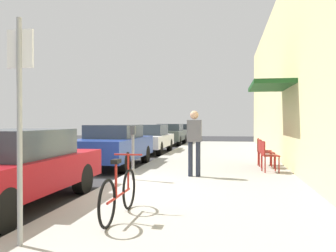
{
  "coord_description": "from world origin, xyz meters",
  "views": [
    {
      "loc": [
        2.75,
        -7.51,
        1.54
      ],
      "look_at": [
        0.73,
        4.32,
        1.39
      ],
      "focal_mm": 37.93,
      "sensor_mm": 36.0,
      "label": 1
    }
  ],
  "objects": [
    {
      "name": "cafe_chair_0",
      "position": [
        3.83,
        2.77,
        0.62
      ],
      "size": [
        0.49,
        0.49,
        0.87
      ],
      "color": "maroon",
      "rests_on": "sidewalk_slab"
    },
    {
      "name": "parked_car_1",
      "position": [
        -1.1,
        4.03,
        0.74
      ],
      "size": [
        1.8,
        4.4,
        1.43
      ],
      "color": "navy",
      "rests_on": "ground_plane"
    },
    {
      "name": "parked_car_2",
      "position": [
        -1.1,
        9.52,
        0.72
      ],
      "size": [
        1.8,
        4.4,
        1.39
      ],
      "color": "silver",
      "rests_on": "ground_plane"
    },
    {
      "name": "cafe_chair_2",
      "position": [
        3.83,
        4.42,
        0.62
      ],
      "size": [
        0.5,
        0.5,
        0.87
      ],
      "color": "maroon",
      "rests_on": "sidewalk_slab"
    },
    {
      "name": "parking_meter",
      "position": [
        0.45,
        0.86,
        0.89
      ],
      "size": [
        0.12,
        0.1,
        1.32
      ],
      "color": "slate",
      "rests_on": "sidewalk_slab"
    },
    {
      "name": "parked_car_0",
      "position": [
        -1.1,
        -1.73,
        0.72
      ],
      "size": [
        1.8,
        4.4,
        1.39
      ],
      "color": "maroon",
      "rests_on": "ground_plane"
    },
    {
      "name": "ground_plane",
      "position": [
        0.0,
        0.0,
        0.0
      ],
      "size": [
        60.0,
        60.0,
        0.0
      ],
      "primitive_type": "plane",
      "color": "#2D2D30"
    },
    {
      "name": "parked_car_4",
      "position": [
        -1.1,
        21.18,
        0.71
      ],
      "size": [
        1.8,
        4.4,
        1.34
      ],
      "color": "black",
      "rests_on": "ground_plane"
    },
    {
      "name": "building_facade",
      "position": [
        4.65,
        2.01,
        3.05
      ],
      "size": [
        1.4,
        32.0,
        6.1
      ],
      "color": "beige",
      "rests_on": "ground_plane"
    },
    {
      "name": "street_sign",
      "position": [
        0.4,
        -3.81,
        1.64
      ],
      "size": [
        0.32,
        0.06,
        2.6
      ],
      "color": "gray",
      "rests_on": "sidewalk_slab"
    },
    {
      "name": "sidewalk_slab",
      "position": [
        2.25,
        2.0,
        0.06
      ],
      "size": [
        4.5,
        32.0,
        0.12
      ],
      "primitive_type": "cube",
      "color": "#9E9B93",
      "rests_on": "ground_plane"
    },
    {
      "name": "parked_car_3",
      "position": [
        -1.1,
        15.81,
        0.73
      ],
      "size": [
        1.8,
        4.4,
        1.39
      ],
      "color": "#47514C",
      "rests_on": "ground_plane"
    },
    {
      "name": "pedestrian_standing",
      "position": [
        1.88,
        1.62,
        1.12
      ],
      "size": [
        0.36,
        0.22,
        1.7
      ],
      "color": "#232838",
      "rests_on": "sidewalk_slab"
    },
    {
      "name": "cafe_chair_1",
      "position": [
        3.83,
        3.74,
        0.62
      ],
      "size": [
        0.47,
        0.47,
        0.87
      ],
      "color": "maroon",
      "rests_on": "sidewalk_slab"
    },
    {
      "name": "bicycle_0",
      "position": [
        1.16,
        -2.5,
        0.48
      ],
      "size": [
        0.46,
        1.71,
        0.9
      ],
      "color": "black",
      "rests_on": "sidewalk_slab"
    }
  ]
}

